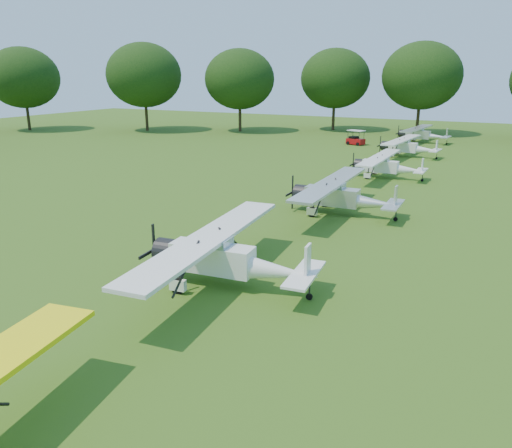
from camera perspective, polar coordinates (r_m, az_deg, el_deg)
The scene contains 8 objects.
ground at distance 23.24m, azimuth 0.07°, elevation -4.73°, with size 160.00×160.00×0.00m, color #305916.
tree_belt at distance 20.43m, azimuth 9.62°, elevation 15.16°, with size 137.36×130.27×14.52m.
aircraft_3 at distance 20.62m, azimuth -3.65°, elevation -3.60°, with size 7.44×11.85×2.33m.
aircraft_4 at distance 31.61m, azimuth 9.62°, elevation 3.36°, with size 7.05×11.19×2.21m.
aircraft_5 at distance 43.70m, azimuth 14.62°, elevation 6.57°, with size 6.20×9.86×1.95m.
aircraft_6 at distance 55.71m, azimuth 16.87°, elevation 8.56°, with size 6.38×10.16×2.00m.
aircraft_7 at distance 67.64m, azimuth 18.38°, elevation 9.80°, with size 6.53×10.38×2.04m.
golf_cart at distance 63.75m, azimuth 11.29°, elevation 9.41°, with size 2.37×1.85×1.79m.
Camera 1 is at (9.60, -19.35, 8.57)m, focal length 35.00 mm.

